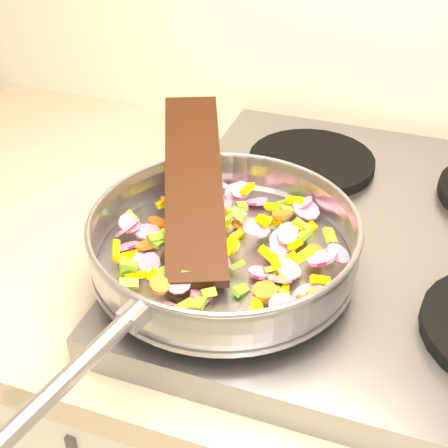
% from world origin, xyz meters
% --- Properties ---
extents(cooktop, '(0.60, 0.60, 0.04)m').
position_xyz_m(cooktop, '(-0.70, 1.67, 0.92)').
color(cooktop, '#939399').
rests_on(cooktop, counter_top).
extents(grate_fl, '(0.19, 0.19, 0.02)m').
position_xyz_m(grate_fl, '(-0.84, 1.52, 0.95)').
color(grate_fl, black).
rests_on(grate_fl, cooktop).
extents(grate_bl, '(0.19, 0.19, 0.02)m').
position_xyz_m(grate_bl, '(-0.84, 1.81, 0.95)').
color(grate_bl, black).
rests_on(grate_bl, cooktop).
extents(saute_pan, '(0.35, 0.52, 0.06)m').
position_xyz_m(saute_pan, '(-0.88, 1.53, 0.99)').
color(saute_pan, '#9E9EA5').
rests_on(saute_pan, grate_fl).
extents(vegetable_heap, '(0.29, 0.29, 0.05)m').
position_xyz_m(vegetable_heap, '(-0.88, 1.54, 0.98)').
color(vegetable_heap, '#FFEA00').
rests_on(vegetable_heap, saute_pan).
extents(wooden_spatula, '(0.18, 0.30, 0.09)m').
position_xyz_m(wooden_spatula, '(-0.94, 1.58, 1.02)').
color(wooden_spatula, black).
rests_on(wooden_spatula, saute_pan).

